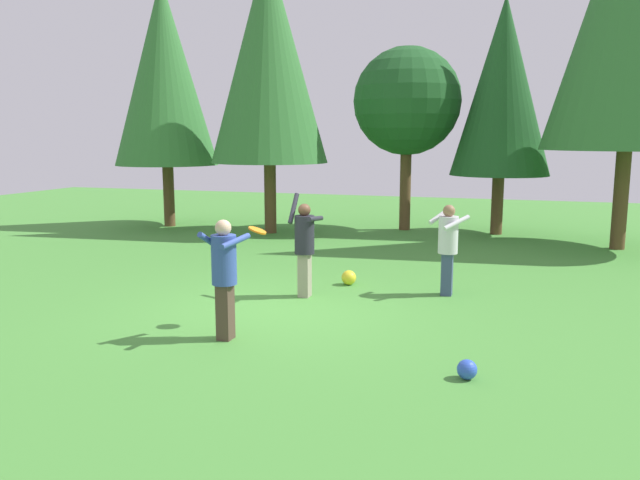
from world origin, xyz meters
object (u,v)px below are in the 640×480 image
at_px(frisbee, 257,230).
at_px(tree_center, 407,102).
at_px(tree_right, 503,87).
at_px(ball_blue, 467,369).
at_px(ball_yellow, 349,278).
at_px(tree_far_left, 164,74).
at_px(person_catcher, 224,269).
at_px(person_bystander, 448,242).
at_px(tree_left, 268,57).
at_px(person_thrower, 304,242).

distance_m(frisbee, tree_center, 10.52).
bearing_deg(frisbee, tree_right, 73.68).
bearing_deg(frisbee, ball_blue, -21.66).
distance_m(ball_blue, tree_center, 12.36).
distance_m(ball_yellow, tree_far_left, 10.48).
relative_size(person_catcher, person_bystander, 1.04).
bearing_deg(tree_right, tree_left, -164.47).
bearing_deg(ball_yellow, tree_far_left, 141.15).
xyz_separation_m(frisbee, ball_blue, (3.11, -1.23, -1.29)).
relative_size(ball_yellow, tree_center, 0.05).
bearing_deg(person_bystander, tree_center, -121.79).
bearing_deg(frisbee, person_thrower, 86.60).
bearing_deg(tree_right, person_thrower, -108.88).
height_order(person_bystander, tree_far_left, tree_far_left).
height_order(person_bystander, tree_left, tree_left).
xyz_separation_m(frisbee, tree_center, (0.33, 10.25, 2.34)).
bearing_deg(tree_left, tree_right, 15.53).
xyz_separation_m(ball_blue, tree_left, (-6.36, 9.68, 4.82)).
distance_m(person_bystander, ball_blue, 4.01).
xyz_separation_m(person_bystander, frisbee, (-2.44, -2.64, 0.47)).
xyz_separation_m(ball_yellow, tree_center, (-0.27, 7.40, 3.61)).
relative_size(ball_blue, tree_far_left, 0.03).
bearing_deg(tree_left, person_bystander, -45.62).
bearing_deg(tree_right, tree_far_left, -171.92).
height_order(frisbee, ball_blue, frisbee).
relative_size(person_thrower, tree_far_left, 0.24).
bearing_deg(person_catcher, ball_blue, -86.10).
bearing_deg(tree_right, person_bystander, -94.13).
bearing_deg(tree_left, tree_center, 26.66).
distance_m(tree_center, tree_far_left, 7.31).
bearing_deg(tree_left, person_thrower, -63.32).
relative_size(frisbee, ball_blue, 1.34).
relative_size(person_bystander, tree_left, 0.20).
distance_m(tree_left, tree_right, 6.52).
bearing_deg(ball_yellow, person_thrower, -114.91).
distance_m(person_catcher, tree_center, 11.36).
height_order(person_thrower, tree_center, tree_center).
distance_m(person_bystander, tree_right, 8.20).
bearing_deg(person_bystander, tree_right, -141.38).
relative_size(frisbee, tree_left, 0.04).
xyz_separation_m(person_catcher, person_bystander, (2.60, 3.40, -0.04)).
height_order(person_thrower, tree_right, tree_right).
distance_m(person_bystander, tree_left, 9.06).
bearing_deg(person_catcher, person_bystander, -25.30).
distance_m(tree_right, tree_far_left, 9.87).
xyz_separation_m(person_bystander, tree_far_left, (-9.21, 6.16, 3.68)).
height_order(ball_yellow, tree_right, tree_right).
height_order(ball_blue, tree_far_left, tree_far_left).
height_order(ball_blue, tree_right, tree_right).
xyz_separation_m(ball_yellow, ball_blue, (2.50, -4.08, -0.02)).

